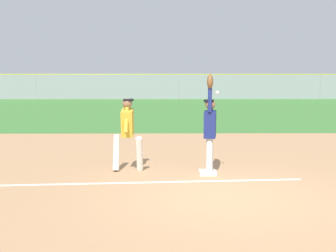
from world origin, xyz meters
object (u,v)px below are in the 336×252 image
(runner, at_px, (128,129))
(parked_car_green, at_px, (123,89))
(fielder, at_px, (210,126))
(parked_car_silver, at_px, (196,89))
(parked_car_red, at_px, (277,89))
(first_base, at_px, (208,172))
(baseball, at_px, (217,93))

(runner, relative_size, parked_car_green, 0.37)
(fielder, relative_size, parked_car_silver, 0.50)
(fielder, distance_m, parked_car_red, 27.97)
(first_base, distance_m, runner, 2.11)
(parked_car_green, bearing_deg, parked_car_red, -9.88)
(parked_car_silver, distance_m, parked_car_red, 6.79)
(runner, height_order, parked_car_red, runner)
(baseball, distance_m, parked_car_green, 28.03)
(parked_car_green, relative_size, parked_car_silver, 1.01)
(parked_car_green, bearing_deg, parked_car_silver, -9.29)
(first_base, xyz_separation_m, parked_car_green, (-4.43, 27.38, 0.63))
(runner, bearing_deg, parked_car_red, 69.79)
(fielder, xyz_separation_m, baseball, (0.13, -0.25, 0.76))
(first_base, xyz_separation_m, fielder, (0.04, 0.01, 1.08))
(fielder, xyz_separation_m, parked_car_silver, (1.69, 27.09, -0.45))
(baseball, relative_size, parked_car_green, 0.02)
(runner, bearing_deg, fielder, -8.49)
(parked_car_silver, bearing_deg, runner, -103.06)
(fielder, relative_size, baseball, 30.81)
(first_base, xyz_separation_m, baseball, (0.17, -0.25, 1.84))
(runner, height_order, baseball, baseball)
(runner, relative_size, parked_car_red, 0.39)
(parked_car_silver, height_order, parked_car_red, same)
(parked_car_green, bearing_deg, first_base, -87.54)
(runner, distance_m, baseball, 2.27)
(fielder, distance_m, runner, 1.92)
(parked_car_green, distance_m, parked_car_red, 12.96)
(first_base, xyz_separation_m, parked_car_silver, (1.73, 27.10, 0.63))
(runner, relative_size, parked_car_silver, 0.38)
(runner, xyz_separation_m, parked_car_red, (10.35, 26.33, -0.32))
(fielder, bearing_deg, parked_car_red, -98.71)
(fielder, xyz_separation_m, parked_car_green, (-4.47, 27.37, -0.45))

